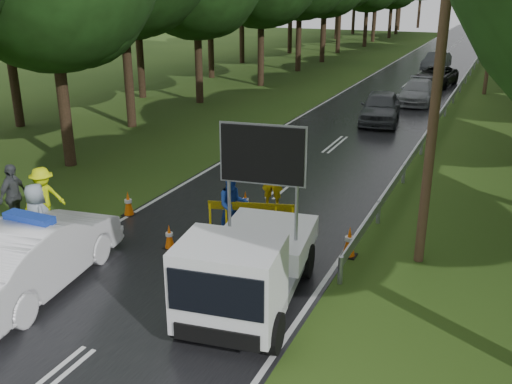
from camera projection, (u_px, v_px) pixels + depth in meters
The scene contains 23 objects.
ground at pixel (203, 255), 14.89m from camera, with size 160.00×160.00×0.00m, color #233F12.
road at pixel (408, 84), 40.63m from camera, with size 7.00×140.00×0.02m, color black.
guardrail at pixel (463, 80), 38.74m from camera, with size 0.12×60.06×0.70m.
utility_pole_near at pixel (440, 59), 12.88m from camera, with size 1.40×0.24×10.00m.
utility_pole_mid at pixel (495, 12), 35.19m from camera, with size 1.40×0.24×10.00m.
utility_pole_far at pixel (507, 2), 57.49m from camera, with size 1.40×0.24×10.00m.
police_sedan at pixel (35, 255), 13.03m from camera, with size 2.48×5.26×1.83m.
work_truck at pixel (247, 266), 12.07m from camera, with size 2.73×5.00×3.79m.
barrier at pixel (251, 211), 15.78m from camera, with size 2.33×0.74×1.00m.
officer at pixel (272, 179), 17.80m from camera, with size 0.69×0.45×1.89m, color yellow.
civilian at pixel (233, 205), 15.82m from camera, with size 0.87×0.68×1.80m, color #193DA3.
bystander_left at pixel (44, 198), 16.24m from camera, with size 1.19×0.68×1.84m, color #E0F60D.
bystander_mid at pixel (13, 196), 16.31m from camera, with size 1.12×0.46×1.90m, color #44484D.
bystander_right at pixel (37, 218), 14.84m from camera, with size 0.91×0.59×1.86m, color #8795A2.
queue_car_first at pixel (380, 107), 29.03m from camera, with size 1.88×4.66×1.59m, color #3E4246.
queue_car_second at pixel (418, 92), 33.87m from camera, with size 1.89×4.65×1.35m, color gray.
queue_car_third at pixel (436, 76), 39.76m from camera, with size 2.23×4.85×1.35m, color black.
queue_car_fourth at pixel (436, 61), 47.08m from camera, with size 1.52×4.36×1.44m, color #3F4247.
cone_near_left at pixel (70, 235), 15.26m from camera, with size 0.34×0.34×0.73m.
cone_center at pixel (169, 237), 15.16m from camera, with size 0.32×0.32×0.69m.
cone_far at pixel (245, 203), 17.48m from camera, with size 0.35×0.35×0.73m.
cone_left_mid at pixel (128, 204), 17.34m from camera, with size 0.37×0.37×0.78m.
cone_right at pixel (349, 242), 14.70m from camera, with size 0.39×0.39×0.83m.
Camera 1 is at (6.76, -11.69, 6.63)m, focal length 40.00 mm.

